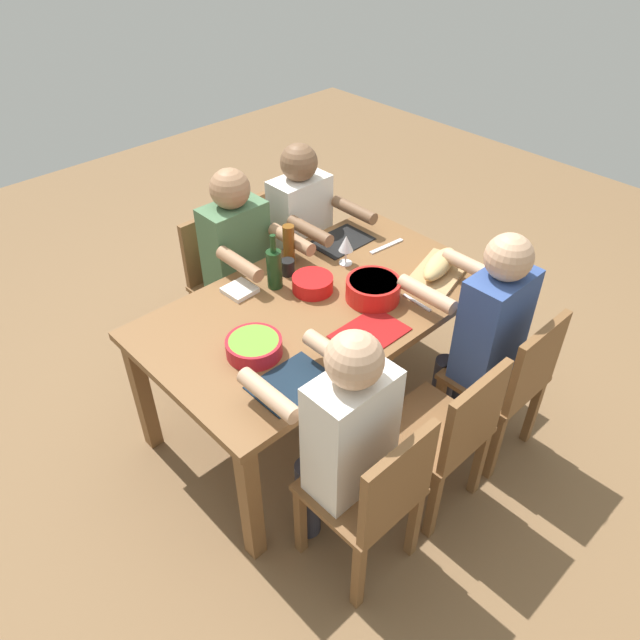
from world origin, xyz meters
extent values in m
plane|color=brown|center=(0.00, 0.00, 0.00)|extent=(8.00, 8.00, 0.00)
cube|color=brown|center=(0.00, 0.00, 0.72)|extent=(1.71, 0.97, 0.04)
cube|color=brown|center=(-0.79, -0.43, 0.35)|extent=(0.07, 0.07, 0.70)
cube|color=brown|center=(0.79, -0.43, 0.35)|extent=(0.07, 0.07, 0.70)
cube|color=brown|center=(-0.79, 0.43, 0.35)|extent=(0.07, 0.07, 0.70)
cube|color=brown|center=(0.79, 0.43, 0.35)|extent=(0.07, 0.07, 0.70)
cube|color=brown|center=(0.00, 0.73, 0.44)|extent=(0.40, 0.40, 0.03)
cube|color=brown|center=(0.00, 0.91, 0.65)|extent=(0.38, 0.04, 0.40)
cube|color=brown|center=(0.17, 0.56, 0.21)|extent=(0.04, 0.04, 0.42)
cube|color=brown|center=(-0.17, 0.56, 0.21)|extent=(0.04, 0.04, 0.42)
cube|color=brown|center=(0.17, 0.90, 0.21)|extent=(0.04, 0.04, 0.42)
cube|color=brown|center=(-0.17, 0.90, 0.21)|extent=(0.04, 0.04, 0.42)
cylinder|color=#2D2D38|center=(0.08, 0.51, 0.23)|extent=(0.11, 0.11, 0.45)
cylinder|color=#2D2D38|center=(-0.08, 0.51, 0.23)|extent=(0.11, 0.11, 0.45)
cube|color=#4C724C|center=(0.00, 0.67, 0.73)|extent=(0.34, 0.20, 0.55)
cylinder|color=#9E7251|center=(0.17, 0.40, 0.85)|extent=(0.07, 0.30, 0.07)
cylinder|color=#9E7251|center=(-0.17, 0.40, 0.85)|extent=(0.07, 0.30, 0.07)
sphere|color=#9E7251|center=(0.00, 0.67, 1.09)|extent=(0.21, 0.21, 0.21)
cube|color=brown|center=(0.00, -0.73, 0.44)|extent=(0.40, 0.40, 0.03)
cube|color=brown|center=(0.00, -0.91, 0.65)|extent=(0.38, 0.04, 0.40)
cube|color=brown|center=(-0.17, -0.56, 0.21)|extent=(0.04, 0.04, 0.42)
cube|color=brown|center=(0.17, -0.56, 0.21)|extent=(0.04, 0.04, 0.42)
cube|color=brown|center=(-0.17, -0.90, 0.21)|extent=(0.04, 0.04, 0.42)
cube|color=brown|center=(0.17, -0.90, 0.21)|extent=(0.04, 0.04, 0.42)
cube|color=brown|center=(-0.47, -0.73, 0.44)|extent=(0.40, 0.40, 0.03)
cube|color=brown|center=(-0.47, -0.91, 0.65)|extent=(0.38, 0.04, 0.40)
cube|color=brown|center=(-0.64, -0.56, 0.21)|extent=(0.04, 0.04, 0.42)
cube|color=brown|center=(-0.30, -0.56, 0.21)|extent=(0.04, 0.04, 0.42)
cube|color=brown|center=(-0.64, -0.90, 0.21)|extent=(0.04, 0.04, 0.42)
cube|color=brown|center=(-0.30, -0.90, 0.21)|extent=(0.04, 0.04, 0.42)
cylinder|color=#2D2D38|center=(-0.55, -0.51, 0.23)|extent=(0.11, 0.11, 0.45)
cylinder|color=#2D2D38|center=(-0.39, -0.51, 0.23)|extent=(0.11, 0.11, 0.45)
cube|color=white|center=(-0.47, -0.67, 0.73)|extent=(0.34, 0.20, 0.55)
cylinder|color=tan|center=(-0.64, -0.40, 0.85)|extent=(0.07, 0.30, 0.07)
cylinder|color=tan|center=(-0.30, -0.40, 0.85)|extent=(0.07, 0.30, 0.07)
sphere|color=tan|center=(-0.47, -0.67, 1.09)|extent=(0.21, 0.21, 0.21)
cube|color=brown|center=(0.47, -0.73, 0.44)|extent=(0.40, 0.40, 0.03)
cube|color=brown|center=(0.47, -0.91, 0.65)|extent=(0.38, 0.04, 0.40)
cube|color=brown|center=(0.30, -0.56, 0.21)|extent=(0.04, 0.04, 0.42)
cube|color=brown|center=(0.64, -0.56, 0.21)|extent=(0.04, 0.04, 0.42)
cube|color=brown|center=(0.30, -0.90, 0.21)|extent=(0.04, 0.04, 0.42)
cube|color=brown|center=(0.64, -0.90, 0.21)|extent=(0.04, 0.04, 0.42)
cylinder|color=#2D2D38|center=(0.39, -0.51, 0.23)|extent=(0.11, 0.11, 0.45)
cylinder|color=#2D2D38|center=(0.55, -0.51, 0.23)|extent=(0.11, 0.11, 0.45)
cube|color=#334C8C|center=(0.47, -0.67, 0.73)|extent=(0.34, 0.20, 0.55)
cylinder|color=tan|center=(0.30, -0.40, 0.85)|extent=(0.07, 0.30, 0.07)
cylinder|color=tan|center=(0.64, -0.40, 0.85)|extent=(0.07, 0.30, 0.07)
sphere|color=tan|center=(0.47, -0.67, 1.09)|extent=(0.21, 0.21, 0.21)
cube|color=brown|center=(0.47, 0.73, 0.44)|extent=(0.40, 0.40, 0.03)
cube|color=brown|center=(0.47, 0.91, 0.65)|extent=(0.38, 0.04, 0.40)
cube|color=brown|center=(0.64, 0.56, 0.21)|extent=(0.04, 0.04, 0.42)
cube|color=brown|center=(0.30, 0.56, 0.21)|extent=(0.04, 0.04, 0.42)
cube|color=brown|center=(0.64, 0.90, 0.21)|extent=(0.04, 0.04, 0.42)
cube|color=brown|center=(0.30, 0.90, 0.21)|extent=(0.04, 0.04, 0.42)
cylinder|color=#2D2D38|center=(0.55, 0.51, 0.23)|extent=(0.11, 0.11, 0.45)
cylinder|color=#2D2D38|center=(0.39, 0.51, 0.23)|extent=(0.11, 0.11, 0.45)
cube|color=white|center=(0.47, 0.67, 0.73)|extent=(0.34, 0.20, 0.55)
cylinder|color=brown|center=(0.64, 0.40, 0.85)|extent=(0.07, 0.30, 0.07)
cylinder|color=brown|center=(0.30, 0.40, 0.85)|extent=(0.07, 0.30, 0.07)
sphere|color=brown|center=(0.47, 0.67, 1.09)|extent=(0.21, 0.21, 0.21)
cylinder|color=red|center=(0.04, 0.10, 0.78)|extent=(0.20, 0.20, 0.08)
cylinder|color=beige|center=(0.04, 0.10, 0.80)|extent=(0.18, 0.18, 0.03)
cylinder|color=#B21923|center=(-0.46, -0.08, 0.78)|extent=(0.24, 0.24, 0.07)
cylinder|color=#669E33|center=(-0.46, -0.08, 0.80)|extent=(0.21, 0.21, 0.03)
cylinder|color=red|center=(0.20, -0.15, 0.79)|extent=(0.26, 0.26, 0.11)
cylinder|color=#2D7028|center=(0.20, -0.15, 0.83)|extent=(0.23, 0.23, 0.04)
cube|color=tan|center=(0.60, -0.24, 0.75)|extent=(0.44, 0.32, 0.02)
ellipsoid|color=tan|center=(0.60, -0.24, 0.81)|extent=(0.34, 0.19, 0.09)
cylinder|color=#193819|center=(-0.07, 0.25, 0.84)|extent=(0.08, 0.08, 0.20)
cylinder|color=#193819|center=(-0.07, 0.25, 0.98)|extent=(0.03, 0.03, 0.09)
cylinder|color=brown|center=(0.12, 0.36, 0.85)|extent=(0.06, 0.06, 0.22)
cylinder|color=silver|center=(0.33, 0.15, 0.74)|extent=(0.07, 0.07, 0.01)
cylinder|color=silver|center=(0.33, 0.15, 0.78)|extent=(0.01, 0.01, 0.07)
cone|color=silver|center=(0.33, 0.15, 0.86)|extent=(0.08, 0.08, 0.08)
cylinder|color=black|center=(0.05, 0.29, 0.78)|extent=(0.07, 0.07, 0.08)
cube|color=maroon|center=(0.00, -0.33, 0.74)|extent=(0.32, 0.23, 0.01)
cube|color=#142333|center=(-0.47, -0.33, 0.74)|extent=(0.32, 0.23, 0.01)
cube|color=silver|center=(0.33, -0.33, 0.74)|extent=(0.02, 0.17, 0.01)
cube|color=black|center=(0.47, 0.33, 0.74)|extent=(0.32, 0.23, 0.01)
cube|color=silver|center=(0.61, 0.12, 0.74)|extent=(0.23, 0.05, 0.01)
cube|color=white|center=(-0.23, 0.33, 0.75)|extent=(0.15, 0.15, 0.02)
camera|label=1|loc=(-1.59, -1.68, 2.46)|focal=33.78mm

